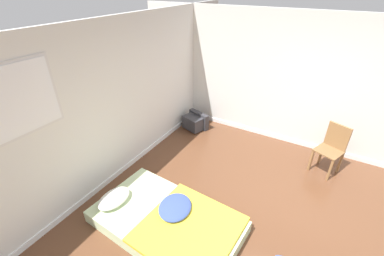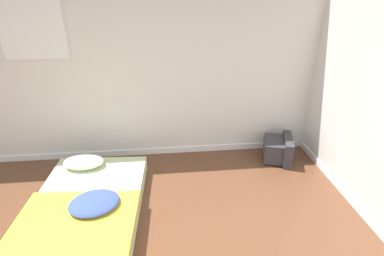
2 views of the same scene
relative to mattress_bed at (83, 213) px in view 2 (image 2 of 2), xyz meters
name	(u,v)px [view 2 (image 2 of 2)]	position (x,y,z in m)	size (l,w,h in m)	color
wall_back	(142,72)	(0.66, 1.43, 1.17)	(7.31, 0.08, 2.60)	silver
mattress_bed	(83,213)	(0.00, 0.00, 0.00)	(1.32, 2.11, 0.34)	beige
crt_tv	(279,149)	(2.60, 1.04, 0.05)	(0.51, 0.58, 0.37)	#333338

